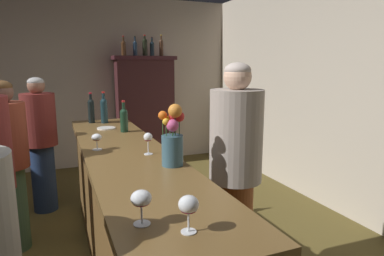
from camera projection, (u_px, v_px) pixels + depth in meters
The scene contains 21 objects.
wall_back at pixel (48, 84), 5.15m from camera, with size 6.01×0.12×2.70m, color #BBAC9D.
wall_right at pixel (379, 95), 3.27m from camera, with size 0.12×6.59×2.70m, color #BDB19D.
bar_counter at pixel (129, 215), 2.56m from camera, with size 0.60×3.10×1.01m.
display_cabinet at pixel (145, 109), 5.52m from camera, with size 1.00×0.37×1.77m.
wine_bottle_riesling at pixel (104, 109), 3.62m from camera, with size 0.07×0.07×0.34m.
wine_bottle_merlot at pixel (124, 119), 3.15m from camera, with size 0.07×0.07×0.30m.
wine_bottle_chardonnay at pixel (91, 109), 3.64m from camera, with size 0.07×0.07×0.33m.
wine_glass_front at pixel (189, 206), 1.25m from camera, with size 0.08×0.08×0.15m.
wine_glass_mid at pixel (141, 200), 1.32m from camera, with size 0.08×0.08×0.14m.
wine_glass_rear at pixel (97, 138), 2.49m from camera, with size 0.07×0.07×0.12m.
wine_glass_spare at pixel (148, 139), 2.36m from camera, with size 0.06×0.06×0.16m.
flower_arrangement at pixel (173, 138), 2.09m from camera, with size 0.16×0.14×0.39m.
cheese_plate at pixel (106, 128), 3.32m from camera, with size 0.18×0.18×0.01m, color white.
display_bottle_left at pixel (124, 47), 5.22m from camera, with size 0.07×0.07×0.30m.
display_bottle_midleft at pixel (135, 48), 5.29m from camera, with size 0.07×0.07×0.30m.
display_bottle_center at pixel (145, 46), 5.34m from camera, with size 0.08×0.08×0.33m.
display_bottle_midright at pixel (152, 48), 5.39m from camera, with size 0.07×0.07×0.30m.
display_bottle_right at pixel (161, 47), 5.45m from camera, with size 0.07×0.07×0.34m.
patron_redhead at pixel (41, 140), 3.72m from camera, with size 0.36×0.36×1.51m.
patron_by_cabinet at pixel (8, 160), 2.90m from camera, with size 0.35×0.35×1.51m.
bartender at pixel (235, 171), 2.36m from camera, with size 0.37×0.37×1.65m.
Camera 1 is at (0.09, -2.35, 1.64)m, focal length 31.52 mm.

